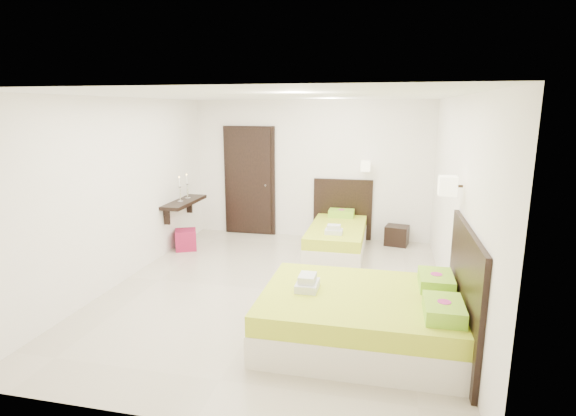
% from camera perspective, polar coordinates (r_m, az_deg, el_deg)
% --- Properties ---
extents(floor, '(5.50, 5.50, 0.00)m').
position_cam_1_polar(floor, '(6.28, -1.50, -10.38)').
color(floor, '#BDB19C').
rests_on(floor, ground).
extents(bed_single, '(1.11, 1.84, 1.52)m').
position_cam_1_polar(bed_single, '(7.87, 6.31, -3.55)').
color(bed_single, beige).
rests_on(bed_single, ground).
extents(bed_double, '(2.09, 1.77, 1.72)m').
position_cam_1_polar(bed_double, '(4.96, 10.15, -13.23)').
color(bed_double, beige).
rests_on(bed_double, ground).
extents(nightstand, '(0.46, 0.42, 0.35)m').
position_cam_1_polar(nightstand, '(8.45, 13.64, -3.40)').
color(nightstand, black).
rests_on(nightstand, ground).
extents(ottoman, '(0.47, 0.47, 0.35)m').
position_cam_1_polar(ottoman, '(8.16, -12.83, -3.94)').
color(ottoman, maroon).
rests_on(ottoman, ground).
extents(door, '(1.02, 0.15, 2.14)m').
position_cam_1_polar(door, '(8.82, -4.91, 3.38)').
color(door, black).
rests_on(door, ground).
extents(console_shelf, '(0.35, 1.20, 0.78)m').
position_cam_1_polar(console_shelf, '(8.18, -13.10, 0.71)').
color(console_shelf, black).
rests_on(console_shelf, ground).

